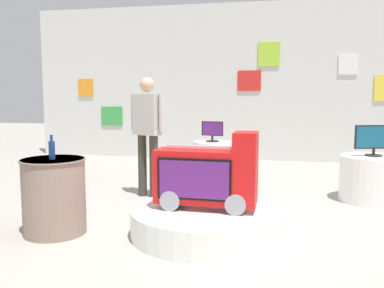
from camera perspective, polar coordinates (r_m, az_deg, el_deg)
ground_plane at (r=4.43m, az=6.94°, el=-11.80°), size 30.00×30.00×0.00m
back_wall_display at (r=9.07m, az=9.50°, el=8.41°), size 10.28×0.13×3.38m
main_display_pedestal at (r=4.23m, az=1.89°, el=-10.71°), size 1.51×1.51×0.27m
novelty_firetruck_tv at (r=4.11m, az=2.17°, el=-4.67°), size 1.02×0.42×0.78m
display_pedestal_left_rear at (r=7.21m, az=2.82°, el=-2.08°), size 0.67×0.67×0.61m
tv_on_left_rear at (r=7.15m, az=2.84°, el=1.81°), size 0.39×0.22×0.35m
display_pedestal_center_rear at (r=6.00m, az=23.71°, el=-4.42°), size 0.84×0.84×0.61m
tv_on_center_rear at (r=5.92m, az=23.94°, el=0.63°), size 0.52×0.21×0.41m
side_table_round at (r=4.44m, az=-18.56°, el=-6.78°), size 0.65×0.65×0.77m
bottle_on_side_table at (r=4.33m, az=-18.86°, el=-0.71°), size 0.06×0.06×0.24m
shopper_browsing_near_truck at (r=5.69m, az=-6.18°, el=2.30°), size 0.53×0.32×1.65m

